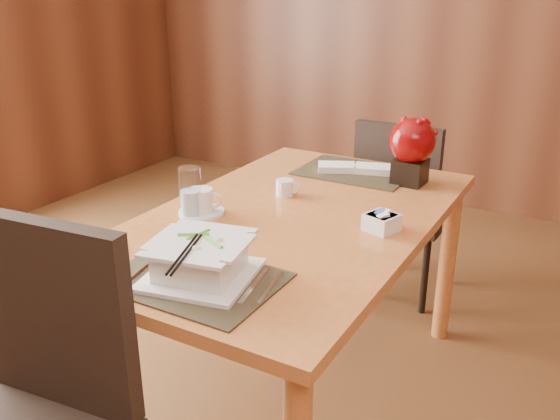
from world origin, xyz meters
The scene contains 13 objects.
dining_table centered at (0.00, 0.60, 0.65)m, with size 0.90×1.50×0.75m.
placemat_near centered at (0.00, 0.05, 0.75)m, with size 0.45×0.33×0.01m, color black.
placemat_far centered at (0.00, 1.15, 0.75)m, with size 0.45×0.33×0.01m, color black.
soup_setting centered at (0.01, 0.07, 0.81)m, with size 0.32×0.32×0.11m.
coffee_cup centered at (-0.28, 0.46, 0.79)m, with size 0.16×0.16×0.09m.
water_glass centered at (-0.29, 0.42, 0.84)m, with size 0.08×0.08×0.17m, color white.
creamer_jug centered at (-0.12, 0.76, 0.78)m, with size 0.08×0.08×0.06m, color white, non-canonical shape.
sugar_caddy centered at (0.31, 0.62, 0.78)m, with size 0.09×0.09×0.06m, color white.
berry_decor centered at (0.24, 1.12, 0.90)m, with size 0.18×0.18×0.26m.
napkins_far centered at (0.01, 1.15, 0.77)m, with size 0.30×0.11×0.03m, color white, non-canonical shape.
bread_plate centered at (-0.37, 0.03, 0.76)m, with size 0.16×0.16×0.01m, color white.
near_chair centered at (-0.19, -0.36, 0.56)m, with size 0.50×0.51×0.99m.
far_chair centered at (0.09, 1.54, 0.51)m, with size 0.43×0.44×0.91m.
Camera 1 is at (0.89, -1.06, 1.50)m, focal length 38.00 mm.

